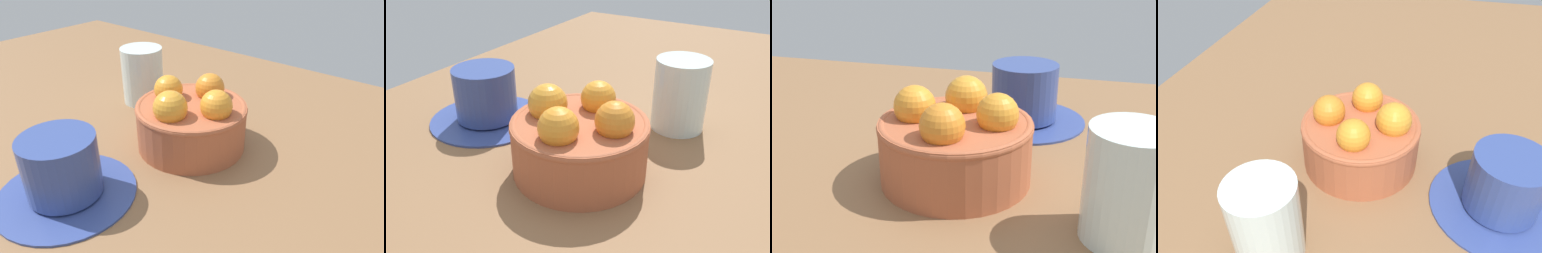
# 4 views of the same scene
# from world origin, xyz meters

# --- Properties ---
(ground_plane) EXTENTS (1.56, 0.84, 0.04)m
(ground_plane) POSITION_xyz_m (0.00, 0.00, -0.02)
(ground_plane) COLOR brown
(terracotta_bowl) EXTENTS (0.16, 0.16, 0.10)m
(terracotta_bowl) POSITION_xyz_m (0.00, -0.00, 0.04)
(terracotta_bowl) COLOR #AD5938
(terracotta_bowl) RESTS_ON ground_plane
(coffee_cup) EXTENTS (0.17, 0.17, 0.08)m
(coffee_cup) POSITION_xyz_m (-0.04, -0.19, 0.03)
(coffee_cup) COLOR #33468B
(coffee_cup) RESTS_ON ground_plane
(water_glass) EXTENTS (0.08, 0.08, 0.10)m
(water_glass) POSITION_xyz_m (-0.17, 0.06, 0.05)
(water_glass) COLOR silver
(water_glass) RESTS_ON ground_plane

